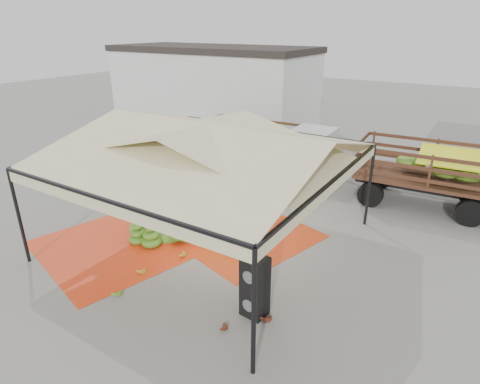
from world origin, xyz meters
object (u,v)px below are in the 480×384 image
Objects in this scene: vendor at (278,171)px; truck_left at (269,142)px; banana_heap at (192,203)px; truck_right at (468,174)px; speaker_stack at (255,287)px.

truck_left is at bearing -29.11° from vendor.
banana_heap is 6.44m from truck_left.
truck_right is at bearing -142.88° from vendor.
speaker_stack is 8.40m from vendor.
speaker_stack is 10.92m from truck_left.
truck_left is 8.62m from truck_right.
truck_left is at bearing 92.30° from banana_heap.
truck_right is (3.71, 9.38, 0.74)m from speaker_stack.
banana_heap is at bearing 97.22° from vendor.
truck_right is at bearing 35.82° from banana_heap.
vendor is at bearing -170.36° from truck_right.
speaker_stack is at bearing -115.32° from truck_right.
truck_left is (-1.55, 2.04, 0.57)m from vendor.
speaker_stack is at bearing 137.29° from vendor.
speaker_stack reaches higher than banana_heap.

